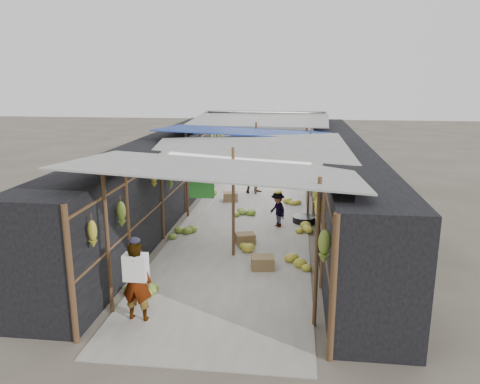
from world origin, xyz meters
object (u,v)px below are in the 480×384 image
at_px(black_basin, 304,220).
at_px(vendor_elderly, 137,281).
at_px(vendor_seated, 278,210).
at_px(shopper_blue, 256,171).
at_px(crate_near, 245,239).

distance_m(black_basin, vendor_elderly, 6.70).
height_order(black_basin, vendor_elderly, vendor_elderly).
height_order(vendor_elderly, vendor_seated, vendor_elderly).
xyz_separation_m(shopper_blue, vendor_seated, (0.95, -3.96, -0.29)).
distance_m(vendor_elderly, vendor_seated, 5.92).
relative_size(black_basin, shopper_blue, 0.42).
distance_m(vendor_elderly, shopper_blue, 9.53).
distance_m(crate_near, vendor_seated, 1.70).
height_order(black_basin, vendor_seated, vendor_seated).
bearing_deg(black_basin, vendor_elderly, -116.25).
height_order(crate_near, vendor_seated, vendor_seated).
xyz_separation_m(black_basin, shopper_blue, (-1.71, 3.47, 0.70)).
height_order(black_basin, shopper_blue, shopper_blue).
xyz_separation_m(black_basin, vendor_seated, (-0.76, -0.49, 0.41)).
distance_m(crate_near, vendor_elderly, 4.30).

